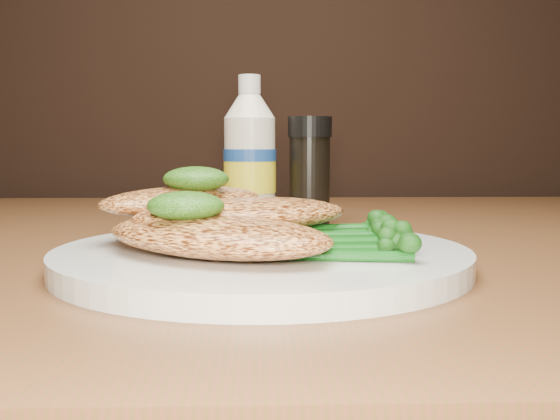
{
  "coord_description": "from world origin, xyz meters",
  "views": [
    {
      "loc": [
        0.01,
        0.45,
        0.83
      ],
      "look_at": [
        0.02,
        0.88,
        0.79
      ],
      "focal_mm": 42.18,
      "sensor_mm": 36.0,
      "label": 1
    }
  ],
  "objects": [
    {
      "name": "plate",
      "position": [
        0.01,
        0.88,
        0.76
      ],
      "size": [
        0.27,
        0.27,
        0.01
      ],
      "primitive_type": "cylinder",
      "color": "silver",
      "rests_on": "dining_table"
    },
    {
      "name": "chicken_front",
      "position": [
        -0.02,
        0.85,
        0.78
      ],
      "size": [
        0.18,
        0.16,
        0.02
      ],
      "primitive_type": "ellipsoid",
      "rotation": [
        0.0,
        0.0,
        -0.59
      ],
      "color": "#EF964C",
      "rests_on": "plate"
    },
    {
      "name": "chicken_mid",
      "position": [
        -0.0,
        0.89,
        0.78
      ],
      "size": [
        0.17,
        0.13,
        0.02
      ],
      "primitive_type": "ellipsoid",
      "rotation": [
        0.0,
        0.0,
        0.45
      ],
      "color": "#EF964C",
      "rests_on": "plate"
    },
    {
      "name": "chicken_back",
      "position": [
        -0.05,
        0.92,
        0.79
      ],
      "size": [
        0.14,
        0.14,
        0.02
      ],
      "primitive_type": "ellipsoid",
      "rotation": [
        0.0,
        0.0,
        0.74
      ],
      "color": "#EF964C",
      "rests_on": "plate"
    },
    {
      "name": "pesto_front",
      "position": [
        -0.04,
        0.85,
        0.79
      ],
      "size": [
        0.06,
        0.05,
        0.02
      ],
      "primitive_type": "ellipsoid",
      "rotation": [
        0.0,
        0.0,
        -0.28
      ],
      "color": "black",
      "rests_on": "chicken_front"
    },
    {
      "name": "pesto_back",
      "position": [
        -0.04,
        0.92,
        0.81
      ],
      "size": [
        0.06,
        0.05,
        0.02
      ],
      "primitive_type": "ellipsoid",
      "rotation": [
        0.0,
        0.0,
        -0.28
      ],
      "color": "black",
      "rests_on": "chicken_back"
    },
    {
      "name": "broccolini_bundle",
      "position": [
        0.05,
        0.87,
        0.77
      ],
      "size": [
        0.15,
        0.13,
        0.02
      ],
      "primitive_type": null,
      "rotation": [
        0.0,
        0.0,
        0.21
      ],
      "color": "#114F13",
      "rests_on": "plate"
    },
    {
      "name": "mayo_bottle",
      "position": [
        -0.0,
        1.12,
        0.83
      ],
      "size": [
        0.07,
        0.07,
        0.15
      ],
      "primitive_type": null,
      "rotation": [
        0.0,
        0.0,
        0.35
      ],
      "color": "silver",
      "rests_on": "dining_table"
    },
    {
      "name": "pepper_grinder",
      "position": [
        0.06,
        1.12,
        0.8
      ],
      "size": [
        0.06,
        0.06,
        0.11
      ],
      "primitive_type": null,
      "rotation": [
        0.0,
        0.0,
        -0.36
      ],
      "color": "black",
      "rests_on": "dining_table"
    }
  ]
}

